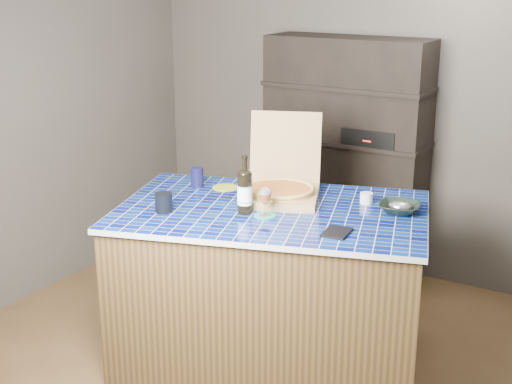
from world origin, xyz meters
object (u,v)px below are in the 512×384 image
Objects in this scene: kitchen_island at (271,285)px; bowl at (399,208)px; pizza_box at (281,188)px; mead_bottle at (245,191)px; wine_glass at (265,196)px; dvd_case at (337,232)px.

bowl is at bearing 7.12° from kitchen_island.
pizza_box is 0.70m from bowl.
wine_glass is (0.13, 0.01, -0.01)m from mead_bottle.
kitchen_island is 0.71m from dvd_case.
pizza_box is 2.00× the size of mead_bottle.
kitchen_island is 0.63m from mead_bottle.
wine_glass is (0.07, -0.32, 0.05)m from pizza_box.
mead_bottle is 0.13m from wine_glass.
mead_bottle is (-0.09, -0.14, 0.61)m from kitchen_island.
wine_glass is 0.47m from dvd_case.
mead_bottle is (-0.05, -0.33, 0.06)m from pizza_box.
mead_bottle is at bearing -176.61° from wine_glass.
kitchen_island is 3.05× the size of pizza_box.
mead_bottle is 1.88× the size of dvd_case.
kitchen_island is 6.09× the size of mead_bottle.
kitchen_island is at bearing -99.52° from pizza_box.
dvd_case is (0.46, -0.04, -0.11)m from wine_glass.
kitchen_island is 0.61m from wine_glass.
kitchen_island is 0.88m from bowl.
dvd_case is at bearing -3.68° from mead_bottle.
wine_glass is 0.72× the size of bowl.
wine_glass reaches higher than dvd_case.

